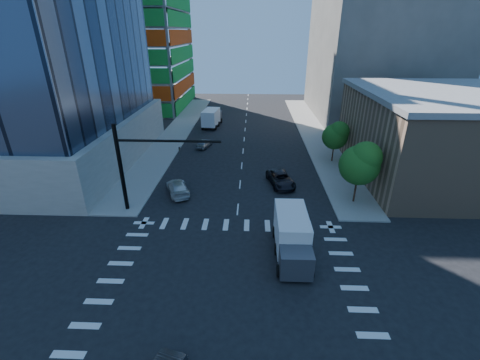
{
  "coord_description": "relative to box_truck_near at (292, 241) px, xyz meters",
  "views": [
    {
      "loc": [
        1.4,
        -17.09,
        16.94
      ],
      "look_at": [
        0.4,
        8.0,
        5.25
      ],
      "focal_mm": 24.0,
      "sensor_mm": 36.0,
      "label": 1
    }
  ],
  "objects": [
    {
      "name": "road_markings",
      "position": [
        -4.79,
        -4.52,
        -1.5
      ],
      "size": [
        20.0,
        20.0,
        0.01
      ],
      "primitive_type": "cube",
      "color": "silver",
      "rests_on": "ground"
    },
    {
      "name": "car_sb_near",
      "position": [
        -11.8,
        10.84,
        -0.76
      ],
      "size": [
        3.87,
        5.49,
        1.48
      ],
      "primitive_type": "imported",
      "rotation": [
        0.0,
        0.0,
        3.54
      ],
      "color": "silver",
      "rests_on": "ground"
    },
    {
      "name": "ground",
      "position": [
        -4.79,
        -4.52,
        -1.5
      ],
      "size": [
        160.0,
        160.0,
        0.0
      ],
      "primitive_type": "plane",
      "color": "black",
      "rests_on": "ground"
    },
    {
      "name": "bg_building_ne",
      "position": [
        22.21,
        50.48,
        12.5
      ],
      "size": [
        24.0,
        30.0,
        28.0
      ],
      "primitive_type": "cube",
      "color": "#5B5752",
      "rests_on": "ground"
    },
    {
      "name": "box_truck_far",
      "position": [
        -11.24,
        39.75,
        0.01
      ],
      "size": [
        3.45,
        6.77,
        3.42
      ],
      "rotation": [
        0.0,
        0.0,
        3.04
      ],
      "color": "black",
      "rests_on": "ground"
    },
    {
      "name": "signal_mast_nw",
      "position": [
        -14.78,
        6.98,
        3.99
      ],
      "size": [
        10.2,
        0.4,
        9.0
      ],
      "color": "black",
      "rests_on": "sidewalk_nw"
    },
    {
      "name": "sidewalk_ne",
      "position": [
        7.71,
        35.48,
        -1.43
      ],
      "size": [
        5.0,
        60.0,
        0.15
      ],
      "primitive_type": "cube",
      "color": "gray",
      "rests_on": "ground"
    },
    {
      "name": "tree_south",
      "position": [
        7.84,
        9.39,
        3.18
      ],
      "size": [
        4.16,
        4.16,
        6.82
      ],
      "color": "#382316",
      "rests_on": "sidewalk_ne"
    },
    {
      "name": "car_nb_far",
      "position": [
        0.12,
        13.6,
        -0.75
      ],
      "size": [
        3.66,
        5.85,
        1.51
      ],
      "primitive_type": "imported",
      "rotation": [
        0.0,
        0.0,
        0.23
      ],
      "color": "black",
      "rests_on": "ground"
    },
    {
      "name": "box_truck_near",
      "position": [
        0.0,
        0.0,
        0.0
      ],
      "size": [
        2.79,
        6.49,
        3.4
      ],
      "rotation": [
        0.0,
        0.0,
        0.0
      ],
      "color": "black",
      "rests_on": "ground"
    },
    {
      "name": "commercial_building",
      "position": [
        20.21,
        17.48,
        3.81
      ],
      "size": [
        20.5,
        22.5,
        10.6
      ],
      "color": "#9D795B",
      "rests_on": "ground"
    },
    {
      "name": "sidewalk_nw",
      "position": [
        -17.29,
        35.48,
        -1.43
      ],
      "size": [
        5.0,
        60.0,
        0.15
      ],
      "primitive_type": "cube",
      "color": "gray",
      "rests_on": "ground"
    },
    {
      "name": "tree_north",
      "position": [
        8.14,
        21.39,
        2.49
      ],
      "size": [
        3.54,
        3.52,
        5.78
      ],
      "color": "#382316",
      "rests_on": "sidewalk_ne"
    },
    {
      "name": "car_sb_mid",
      "position": [
        -11.01,
        27.11,
        -0.82
      ],
      "size": [
        2.64,
        4.32,
        1.37
      ],
      "primitive_type": "imported",
      "rotation": [
        0.0,
        0.0,
        2.87
      ],
      "color": "#94979B",
      "rests_on": "ground"
    }
  ]
}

